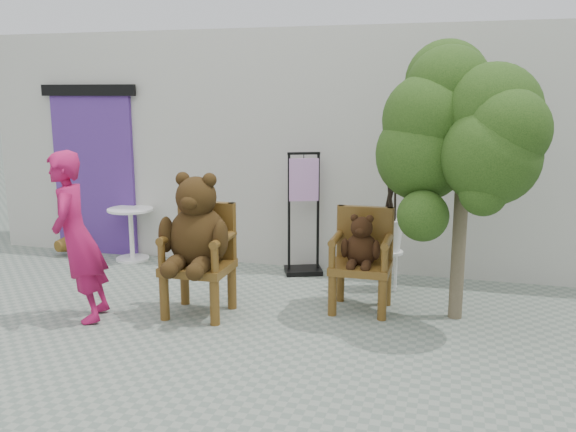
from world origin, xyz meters
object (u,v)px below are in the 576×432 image
object	(u,v)px
person	(77,238)
tree	(459,126)
chair_big	(198,236)
display_stand	(303,227)
chair_small	(362,251)
stool_bucket	(389,235)
cafe_table	(131,228)

from	to	relation	value
person	tree	xyz separation A→B (m)	(3.53, 0.90, 1.08)
chair_big	person	xyz separation A→B (m)	(-1.07, -0.45, 0.02)
chair_big	display_stand	size ratio (longest dim) A/B	0.96
chair_small	stool_bucket	world-z (taller)	stool_bucket
stool_bucket	tree	distance (m)	1.68
chair_big	stool_bucket	distance (m)	2.21
chair_big	person	size ratio (longest dim) A/B	0.87
chair_small	person	xyz separation A→B (m)	(-2.64, -1.03, 0.22)
person	stool_bucket	bearing A→B (deg)	103.10
person	stool_bucket	distance (m)	3.35
display_stand	tree	xyz separation A→B (m)	(1.77, -1.21, 1.33)
chair_small	tree	xyz separation A→B (m)	(0.89, -0.13, 1.30)
chair_big	cafe_table	distance (m)	2.40
chair_big	chair_small	xyz separation A→B (m)	(1.57, 0.57, -0.19)
stool_bucket	tree	bearing A→B (deg)	-51.27
chair_big	cafe_table	world-z (taller)	chair_big
display_stand	chair_big	bearing A→B (deg)	-133.82
chair_big	chair_small	size ratio (longest dim) A/B	1.38
cafe_table	stool_bucket	bearing A→B (deg)	-6.03
display_stand	stool_bucket	distance (m)	1.15
chair_big	chair_small	bearing A→B (deg)	20.11
chair_big	tree	bearing A→B (deg)	10.33
chair_small	chair_big	bearing A→B (deg)	-159.89
stool_bucket	tree	world-z (taller)	tree
display_stand	tree	distance (m)	2.53
chair_big	tree	size ratio (longest dim) A/B	0.53
tree	stool_bucket	bearing A→B (deg)	128.73
stool_bucket	person	bearing A→B (deg)	-148.40
cafe_table	stool_bucket	distance (m)	3.49
chair_small	cafe_table	xyz separation A→B (m)	(-3.26, 1.09, -0.18)
chair_big	chair_small	distance (m)	1.68
cafe_table	display_stand	distance (m)	2.38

